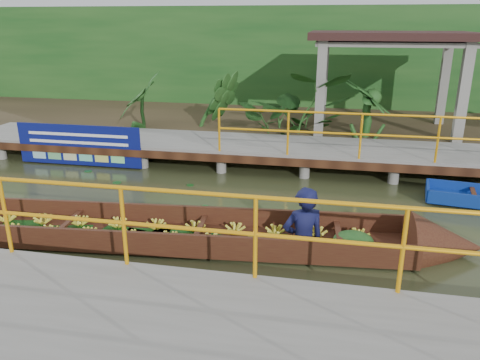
# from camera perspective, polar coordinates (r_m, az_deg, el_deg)

# --- Properties ---
(ground) EXTENTS (80.00, 80.00, 0.00)m
(ground) POSITION_cam_1_polar(r_m,az_deg,el_deg) (8.68, -0.05, -4.84)
(ground) COLOR #2A3018
(ground) RESTS_ON ground
(land_strip) EXTENTS (30.00, 8.00, 0.45)m
(land_strip) POSITION_cam_1_polar(r_m,az_deg,el_deg) (15.71, 5.42, 6.80)
(land_strip) COLOR #2E2717
(land_strip) RESTS_ON ground
(far_dock) EXTENTS (16.00, 2.06, 1.66)m
(far_dock) POSITION_cam_1_polar(r_m,az_deg,el_deg) (11.72, 3.38, 3.94)
(far_dock) COLOR slate
(far_dock) RESTS_ON ground
(pavilion) EXTENTS (4.40, 3.00, 3.00)m
(pavilion) POSITION_cam_1_polar(r_m,az_deg,el_deg) (14.18, 17.79, 15.29)
(pavilion) COLOR slate
(pavilion) RESTS_ON ground
(foliage_backdrop) EXTENTS (30.00, 0.80, 4.00)m
(foliage_backdrop) POSITION_cam_1_polar(r_m,az_deg,el_deg) (17.92, 6.50, 13.99)
(foliage_backdrop) COLOR #154417
(foliage_backdrop) RESTS_ON ground
(vendor_boat) EXTENTS (11.25, 2.06, 2.38)m
(vendor_boat) POSITION_cam_1_polar(r_m,az_deg,el_deg) (7.91, -10.43, -5.63)
(vendor_boat) COLOR #37160F
(vendor_boat) RESTS_ON ground
(blue_banner) EXTENTS (3.28, 0.04, 1.02)m
(blue_banner) POSITION_cam_1_polar(r_m,az_deg,el_deg) (12.34, -19.07, 4.06)
(blue_banner) COLOR navy
(blue_banner) RESTS_ON ground
(tropical_plants) EXTENTS (14.30, 1.30, 1.63)m
(tropical_plants) POSITION_cam_1_polar(r_m,az_deg,el_deg) (13.30, 14.30, 8.66)
(tropical_plants) COLOR #154417
(tropical_plants) RESTS_ON ground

